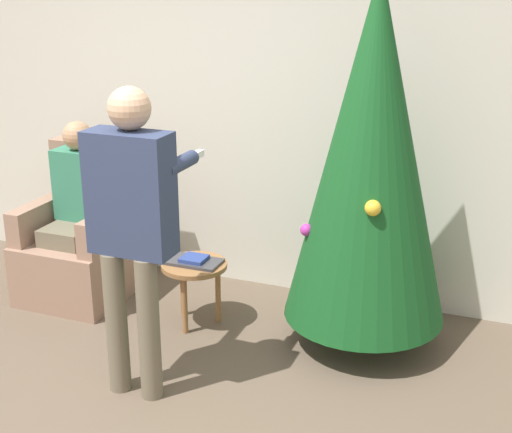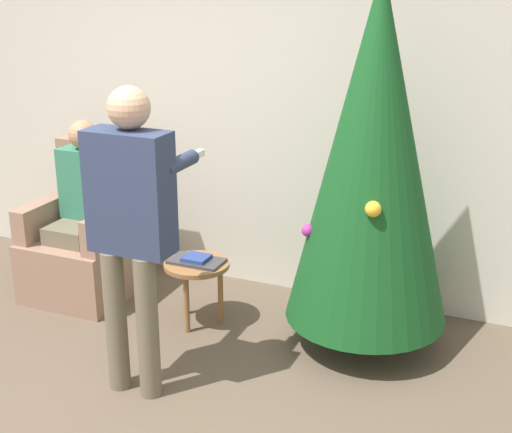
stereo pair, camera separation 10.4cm
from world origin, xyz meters
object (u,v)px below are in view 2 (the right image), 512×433
Objects in this scene: person_seated at (81,202)px; christmas_tree at (373,153)px; armchair at (88,244)px; side_stool at (197,271)px; person_standing at (131,215)px.

christmas_tree is at bearing 1.28° from person_seated.
armchair reaches higher than side_stool.
person_seated is at bearing -90.00° from armchair.
person_standing is 3.93× the size of side_stool.
christmas_tree is at bearing 42.92° from person_standing.
person_seated is 1.41m from person_standing.
side_stool is at bearing -6.49° from person_seated.
side_stool is (-0.05, 0.81, -0.65)m from person_standing.
person_standing is (-1.03, -0.96, -0.22)m from christmas_tree.
person_standing is at bearing -137.08° from christmas_tree.
person_seated reaches higher than armchair.
armchair is 0.97m from side_stool.
armchair is at bearing 171.47° from side_stool.
christmas_tree reaches higher than armchair.
side_stool is at bearing -8.53° from armchair.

